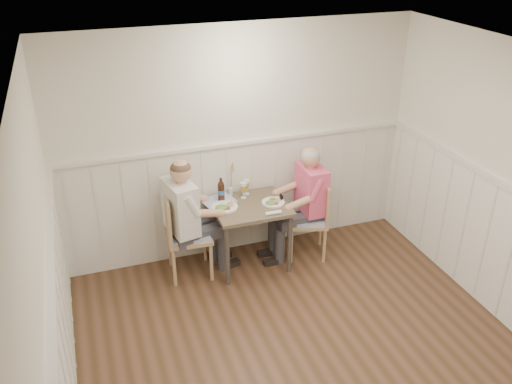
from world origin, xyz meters
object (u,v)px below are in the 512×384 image
at_px(grass_vase, 230,180).
at_px(chair_right, 312,216).
at_px(dining_table, 250,214).
at_px(diner_cream, 186,229).
at_px(chair_left, 183,232).
at_px(beer_bottle, 221,191).
at_px(man_in_pink, 307,210).

bearing_deg(grass_vase, chair_right, -21.57).
bearing_deg(dining_table, diner_cream, 179.21).
distance_m(dining_table, chair_right, 0.74).
bearing_deg(chair_right, chair_left, 176.56).
bearing_deg(beer_bottle, chair_left, -162.47).
bearing_deg(man_in_pink, chair_right, -36.97).
bearing_deg(grass_vase, diner_cream, -154.01).
distance_m(chair_right, grass_vase, 1.02).
bearing_deg(man_in_pink, dining_table, 179.53).
bearing_deg(chair_left, diner_cream, -51.44).
relative_size(man_in_pink, beer_bottle, 4.97).
bearing_deg(grass_vase, dining_table, -66.79).
bearing_deg(dining_table, beer_bottle, 143.23).
bearing_deg(diner_cream, chair_left, 128.56).
bearing_deg(chair_left, dining_table, -3.51).
xyz_separation_m(chair_right, chair_left, (-1.47, 0.09, 0.03)).
bearing_deg(chair_right, grass_vase, 158.43).
bearing_deg(diner_cream, man_in_pink, -0.63).
height_order(chair_left, beer_bottle, beer_bottle).
distance_m(chair_left, diner_cream, 0.07).
xyz_separation_m(diner_cream, grass_vase, (0.58, 0.28, 0.35)).
bearing_deg(man_in_pink, beer_bottle, 167.91).
relative_size(chair_right, beer_bottle, 3.43).
distance_m(chair_left, man_in_pink, 1.42).
bearing_deg(diner_cream, chair_right, -2.10).
bearing_deg(diner_cream, grass_vase, 25.99).
xyz_separation_m(dining_table, diner_cream, (-0.71, 0.01, -0.06)).
bearing_deg(beer_bottle, diner_cream, -157.47).
distance_m(dining_table, chair_left, 0.75).
xyz_separation_m(man_in_pink, beer_bottle, (-0.94, 0.20, 0.31)).
xyz_separation_m(chair_right, grass_vase, (-0.85, 0.34, 0.43)).
relative_size(chair_right, diner_cream, 0.66).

